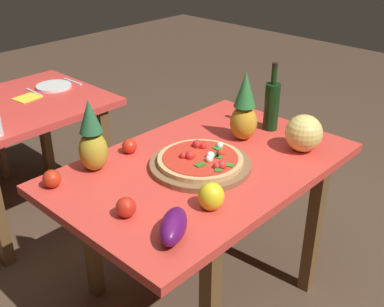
% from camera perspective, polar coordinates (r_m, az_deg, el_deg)
% --- Properties ---
extents(ground_plane, '(10.00, 10.00, 0.00)m').
position_cam_1_polar(ground_plane, '(2.57, 1.19, -15.91)').
color(ground_plane, '#4C3828').
extents(display_table, '(1.34, 0.86, 0.74)m').
position_cam_1_polar(display_table, '(2.17, 1.36, -3.19)').
color(display_table, brown).
rests_on(display_table, ground_plane).
extents(background_table, '(1.03, 0.81, 0.74)m').
position_cam_1_polar(background_table, '(3.00, -20.30, 3.65)').
color(background_table, brown).
rests_on(background_table, ground_plane).
extents(pizza_board, '(0.45, 0.45, 0.02)m').
position_cam_1_polar(pizza_board, '(2.09, 1.00, -1.35)').
color(pizza_board, brown).
rests_on(pizza_board, display_table).
extents(pizza, '(0.38, 0.38, 0.06)m').
position_cam_1_polar(pizza, '(2.08, 1.09, -0.66)').
color(pizza, tan).
rests_on(pizza, pizza_board).
extents(wine_bottle, '(0.08, 0.08, 0.35)m').
position_cam_1_polar(wine_bottle, '(2.44, 9.60, 5.73)').
color(wine_bottle, black).
rests_on(wine_bottle, display_table).
extents(pineapple_left, '(0.13, 0.13, 0.34)m').
position_cam_1_polar(pineapple_left, '(2.30, 6.28, 5.21)').
color(pineapple_left, '#BF8D22').
rests_on(pineapple_left, display_table).
extents(pineapple_right, '(0.12, 0.12, 0.32)m').
position_cam_1_polar(pineapple_right, '(2.06, -11.88, 1.69)').
color(pineapple_right, '#AC982A').
rests_on(pineapple_right, display_table).
extents(melon, '(0.17, 0.17, 0.17)m').
position_cam_1_polar(melon, '(2.26, 13.24, 2.39)').
color(melon, '#E4CC69').
rests_on(melon, display_table).
extents(bell_pepper, '(0.10, 0.10, 0.11)m').
position_cam_1_polar(bell_pepper, '(1.80, 2.32, -5.15)').
color(bell_pepper, yellow).
rests_on(bell_pepper, display_table).
extents(eggplant, '(0.22, 0.19, 0.09)m').
position_cam_1_polar(eggplant, '(1.65, -2.25, -8.69)').
color(eggplant, '#501052').
rests_on(eggplant, display_table).
extents(tomato_beside_pepper, '(0.08, 0.08, 0.08)m').
position_cam_1_polar(tomato_beside_pepper, '(1.77, -7.92, -6.40)').
color(tomato_beside_pepper, red).
rests_on(tomato_beside_pepper, display_table).
extents(tomato_at_corner, '(0.07, 0.07, 0.07)m').
position_cam_1_polar(tomato_at_corner, '(2.22, -7.50, 0.89)').
color(tomato_at_corner, red).
rests_on(tomato_at_corner, display_table).
extents(tomato_by_bottle, '(0.08, 0.08, 0.08)m').
position_cam_1_polar(tomato_by_bottle, '(2.02, -16.45, -2.92)').
color(tomato_by_bottle, red).
rests_on(tomato_by_bottle, display_table).
extents(dinner_plate, '(0.22, 0.22, 0.02)m').
position_cam_1_polar(dinner_plate, '(3.16, -16.23, 7.75)').
color(dinner_plate, white).
rests_on(dinner_plate, background_table).
extents(fork_utensil, '(0.02, 0.18, 0.01)m').
position_cam_1_polar(fork_utensil, '(3.10, -18.40, 6.96)').
color(fork_utensil, silver).
rests_on(fork_utensil, background_table).
extents(knife_utensil, '(0.02, 0.18, 0.01)m').
position_cam_1_polar(knife_utensil, '(3.23, -14.12, 8.36)').
color(knife_utensil, silver).
rests_on(knife_utensil, background_table).
extents(napkin_folded, '(0.15, 0.14, 0.01)m').
position_cam_1_polar(napkin_folded, '(3.03, -19.14, 6.32)').
color(napkin_folded, yellow).
rests_on(napkin_folded, background_table).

